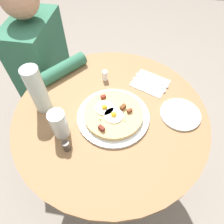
{
  "coord_description": "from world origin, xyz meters",
  "views": [
    {
      "loc": [
        -0.54,
        -0.09,
        1.48
      ],
      "look_at": [
        -0.01,
        -0.01,
        0.77
      ],
      "focal_mm": 32.06,
      "sensor_mm": 36.0,
      "label": 1
    }
  ],
  "objects_px": {
    "bread_plate": "(180,114)",
    "pepper_shaker": "(66,146)",
    "pizza_plate": "(113,116)",
    "knife": "(149,85)",
    "fork": "(152,80)",
    "water_glass": "(59,124)",
    "person_seated": "(48,79)",
    "dining_table": "(111,132)",
    "water_bottle": "(37,90)",
    "salt_shaker": "(105,76)",
    "breakfast_pizza": "(113,114)"
  },
  "relations": [
    {
      "from": "bread_plate",
      "to": "pepper_shaker",
      "type": "xyz_separation_m",
      "value": [
        -0.24,
        0.45,
        0.02
      ]
    },
    {
      "from": "pizza_plate",
      "to": "knife",
      "type": "height_order",
      "value": "pizza_plate"
    },
    {
      "from": "fork",
      "to": "water_glass",
      "type": "bearing_deg",
      "value": 68.33
    },
    {
      "from": "pepper_shaker",
      "to": "person_seated",
      "type": "bearing_deg",
      "value": 31.37
    },
    {
      "from": "pizza_plate",
      "to": "bread_plate",
      "type": "relative_size",
      "value": 1.77
    },
    {
      "from": "bread_plate",
      "to": "knife",
      "type": "distance_m",
      "value": 0.22
    },
    {
      "from": "bread_plate",
      "to": "dining_table",
      "type": "bearing_deg",
      "value": 96.74
    },
    {
      "from": "water_bottle",
      "to": "salt_shaker",
      "type": "relative_size",
      "value": 4.18
    },
    {
      "from": "breakfast_pizza",
      "to": "water_bottle",
      "type": "bearing_deg",
      "value": 89.2
    },
    {
      "from": "person_seated",
      "to": "knife",
      "type": "height_order",
      "value": "person_seated"
    },
    {
      "from": "person_seated",
      "to": "water_bottle",
      "type": "height_order",
      "value": "person_seated"
    },
    {
      "from": "pepper_shaker",
      "to": "salt_shaker",
      "type": "bearing_deg",
      "value": -10.7
    },
    {
      "from": "dining_table",
      "to": "pizza_plate",
      "type": "bearing_deg",
      "value": -144.85
    },
    {
      "from": "pizza_plate",
      "to": "breakfast_pizza",
      "type": "distance_m",
      "value": 0.02
    },
    {
      "from": "salt_shaker",
      "to": "pizza_plate",
      "type": "bearing_deg",
      "value": -160.84
    },
    {
      "from": "dining_table",
      "to": "breakfast_pizza",
      "type": "xyz_separation_m",
      "value": [
        -0.02,
        -0.01,
        0.2
      ]
    },
    {
      "from": "fork",
      "to": "knife",
      "type": "distance_m",
      "value": 0.04
    },
    {
      "from": "water_glass",
      "to": "salt_shaker",
      "type": "xyz_separation_m",
      "value": [
        0.35,
        -0.12,
        -0.04
      ]
    },
    {
      "from": "pizza_plate",
      "to": "water_bottle",
      "type": "bearing_deg",
      "value": 89.23
    },
    {
      "from": "dining_table",
      "to": "salt_shaker",
      "type": "xyz_separation_m",
      "value": [
        0.21,
        0.06,
        0.21
      ]
    },
    {
      "from": "bread_plate",
      "to": "salt_shaker",
      "type": "height_order",
      "value": "salt_shaker"
    },
    {
      "from": "dining_table",
      "to": "salt_shaker",
      "type": "bearing_deg",
      "value": 17.12
    },
    {
      "from": "knife",
      "to": "pepper_shaker",
      "type": "distance_m",
      "value": 0.51
    },
    {
      "from": "person_seated",
      "to": "pizza_plate",
      "type": "xyz_separation_m",
      "value": [
        -0.41,
        -0.52,
        0.25
      ]
    },
    {
      "from": "water_bottle",
      "to": "water_glass",
      "type": "bearing_deg",
      "value": -134.32
    },
    {
      "from": "person_seated",
      "to": "breakfast_pizza",
      "type": "bearing_deg",
      "value": -128.35
    },
    {
      "from": "pizza_plate",
      "to": "fork",
      "type": "bearing_deg",
      "value": -32.09
    },
    {
      "from": "pizza_plate",
      "to": "bread_plate",
      "type": "height_order",
      "value": "pizza_plate"
    },
    {
      "from": "breakfast_pizza",
      "to": "pepper_shaker",
      "type": "xyz_separation_m",
      "value": [
        -0.19,
        0.16,
        0.0
      ]
    },
    {
      "from": "bread_plate",
      "to": "salt_shaker",
      "type": "distance_m",
      "value": 0.41
    },
    {
      "from": "water_glass",
      "to": "salt_shaker",
      "type": "height_order",
      "value": "water_glass"
    },
    {
      "from": "pizza_plate",
      "to": "fork",
      "type": "xyz_separation_m",
      "value": [
        0.25,
        -0.16,
        0.0
      ]
    },
    {
      "from": "salt_shaker",
      "to": "water_glass",
      "type": "bearing_deg",
      "value": 160.66
    },
    {
      "from": "fork",
      "to": "pepper_shaker",
      "type": "distance_m",
      "value": 0.54
    },
    {
      "from": "breakfast_pizza",
      "to": "fork",
      "type": "bearing_deg",
      "value": -32.28
    },
    {
      "from": "person_seated",
      "to": "fork",
      "type": "bearing_deg",
      "value": -102.98
    },
    {
      "from": "knife",
      "to": "bread_plate",
      "type": "bearing_deg",
      "value": 155.44
    },
    {
      "from": "dining_table",
      "to": "fork",
      "type": "relative_size",
      "value": 4.93
    },
    {
      "from": "breakfast_pizza",
      "to": "water_glass",
      "type": "height_order",
      "value": "water_glass"
    },
    {
      "from": "bread_plate",
      "to": "breakfast_pizza",
      "type": "bearing_deg",
      "value": 101.39
    },
    {
      "from": "pizza_plate",
      "to": "bread_plate",
      "type": "xyz_separation_m",
      "value": [
        0.06,
        -0.3,
        -0.0
      ]
    },
    {
      "from": "knife",
      "to": "person_seated",
      "type": "bearing_deg",
      "value": 6.62
    },
    {
      "from": "bread_plate",
      "to": "water_bottle",
      "type": "bearing_deg",
      "value": 95.1
    },
    {
      "from": "knife",
      "to": "pepper_shaker",
      "type": "xyz_separation_m",
      "value": [
        -0.41,
        0.3,
        0.02
      ]
    },
    {
      "from": "breakfast_pizza",
      "to": "knife",
      "type": "relative_size",
      "value": 1.45
    },
    {
      "from": "bread_plate",
      "to": "knife",
      "type": "relative_size",
      "value": 1.0
    },
    {
      "from": "breakfast_pizza",
      "to": "knife",
      "type": "bearing_deg",
      "value": -33.6
    },
    {
      "from": "breakfast_pizza",
      "to": "water_bottle",
      "type": "relative_size",
      "value": 1.13
    },
    {
      "from": "pizza_plate",
      "to": "fork",
      "type": "height_order",
      "value": "pizza_plate"
    },
    {
      "from": "person_seated",
      "to": "fork",
      "type": "relative_size",
      "value": 6.31
    }
  ]
}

